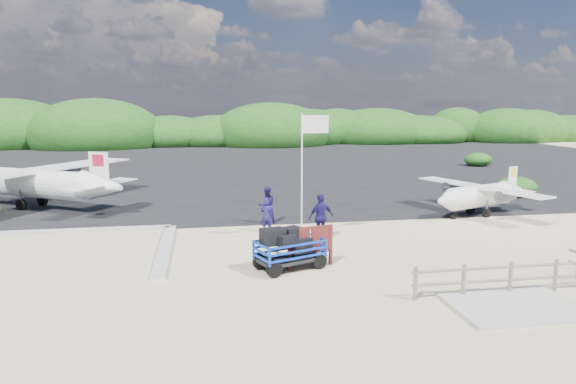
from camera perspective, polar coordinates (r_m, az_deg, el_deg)
name	(u,v)px	position (r m, az deg, el deg)	size (l,w,h in m)	color
ground	(285,256)	(19.41, -0.31, -7.09)	(160.00, 160.00, 0.00)	beige
asphalt_apron	(235,164)	(48.76, -5.96, 3.06)	(90.00, 50.00, 0.04)	#B2B2B2
lagoon	(43,256)	(21.48, -25.61, -6.40)	(9.00, 7.00, 0.40)	#B2B2B2
walkway_pad	(514,308)	(15.98, 23.78, -11.70)	(3.50, 2.50, 0.10)	#B2B2B2
vegetation_band	(223,144)	(73.62, -7.20, 5.27)	(124.00, 8.00, 4.40)	#B2B2B2
fence	(509,294)	(17.03, 23.36, -10.36)	(6.40, 2.00, 1.10)	#B2B2B2
baggage_cart	(290,269)	(17.90, 0.20, -8.56)	(2.47, 1.41, 1.24)	#0D39C8
flagpole	(301,244)	(20.98, 1.51, -5.80)	(1.06, 0.44, 5.29)	white
signboard	(310,267)	(18.13, 2.48, -8.33)	(1.80, 0.17, 1.48)	maroon
crew_a	(267,216)	(22.76, -2.39, -2.63)	(0.55, 0.36, 1.50)	#18134A
crew_b	(267,205)	(24.31, -2.37, -1.50)	(0.86, 0.67, 1.77)	#18134A
crew_c	(321,217)	(21.37, 3.69, -2.81)	(1.15, 0.48, 1.97)	#18134A
aircraft_large	(382,165)	(48.81, 10.42, 2.96)	(13.75, 13.75, 4.13)	#B2B2B2
aircraft_small	(134,163)	(52.29, -16.78, 3.15)	(6.28, 6.28, 2.26)	#B2B2B2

